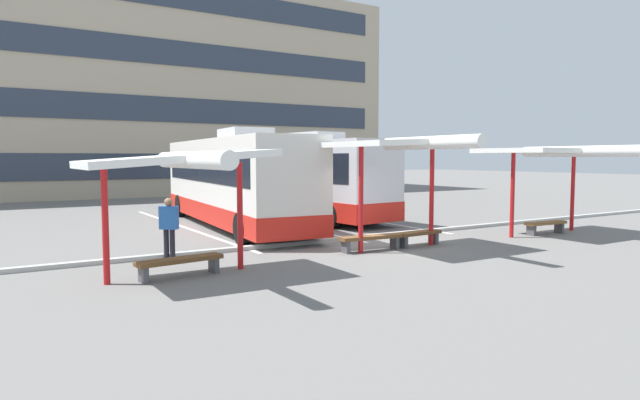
{
  "coord_description": "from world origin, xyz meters",
  "views": [
    {
      "loc": [
        -10.33,
        -13.63,
        2.7
      ],
      "look_at": [
        -0.09,
        2.92,
        1.19
      ],
      "focal_mm": 30.51,
      "sensor_mm": 36.0,
      "label": 1
    }
  ],
  "objects_px": {
    "waiting_shelter_0": "(179,162)",
    "bench_2": "(418,235)",
    "coach_bus_0": "(233,182)",
    "bench_0": "(180,262)",
    "coach_bus_1": "(297,179)",
    "bench_3": "(546,225)",
    "waiting_shelter_1": "(404,146)",
    "waiting_shelter_2": "(552,153)",
    "waiting_passenger_0": "(169,224)",
    "bench_1": "(371,239)"
  },
  "relations": [
    {
      "from": "waiting_shelter_0",
      "to": "bench_2",
      "type": "relative_size",
      "value": 2.66
    },
    {
      "from": "coach_bus_0",
      "to": "waiting_shelter_0",
      "type": "bearing_deg",
      "value": -119.89
    },
    {
      "from": "waiting_shelter_0",
      "to": "bench_0",
      "type": "distance_m",
      "value": 2.28
    },
    {
      "from": "coach_bus_1",
      "to": "bench_3",
      "type": "xyz_separation_m",
      "value": [
        4.89,
        -9.22,
        -1.43
      ]
    },
    {
      "from": "waiting_shelter_1",
      "to": "bench_2",
      "type": "distance_m",
      "value": 2.88
    },
    {
      "from": "waiting_shelter_0",
      "to": "waiting_shelter_1",
      "type": "bearing_deg",
      "value": 2.24
    },
    {
      "from": "waiting_shelter_0",
      "to": "waiting_shelter_1",
      "type": "relative_size",
      "value": 0.96
    },
    {
      "from": "waiting_shelter_2",
      "to": "bench_3",
      "type": "distance_m",
      "value": 2.55
    },
    {
      "from": "bench_3",
      "to": "waiting_passenger_0",
      "type": "distance_m",
      "value": 12.95
    },
    {
      "from": "coach_bus_1",
      "to": "waiting_shelter_0",
      "type": "relative_size",
      "value": 2.48
    },
    {
      "from": "coach_bus_0",
      "to": "bench_3",
      "type": "height_order",
      "value": "coach_bus_0"
    },
    {
      "from": "coach_bus_0",
      "to": "bench_3",
      "type": "xyz_separation_m",
      "value": [
        8.54,
        -7.89,
        -1.43
      ]
    },
    {
      "from": "coach_bus_1",
      "to": "waiting_shelter_2",
      "type": "bearing_deg",
      "value": -62.46
    },
    {
      "from": "waiting_shelter_1",
      "to": "bench_3",
      "type": "bearing_deg",
      "value": -0.82
    },
    {
      "from": "waiting_shelter_0",
      "to": "bench_3",
      "type": "relative_size",
      "value": 2.5
    },
    {
      "from": "bench_0",
      "to": "bench_1",
      "type": "height_order",
      "value": "same"
    },
    {
      "from": "coach_bus_0",
      "to": "waiting_shelter_1",
      "type": "bearing_deg",
      "value": -75.17
    },
    {
      "from": "bench_0",
      "to": "waiting_shelter_2",
      "type": "height_order",
      "value": "waiting_shelter_2"
    },
    {
      "from": "waiting_shelter_1",
      "to": "waiting_passenger_0",
      "type": "relative_size",
      "value": 2.81
    },
    {
      "from": "waiting_shelter_0",
      "to": "waiting_passenger_0",
      "type": "height_order",
      "value": "waiting_shelter_0"
    },
    {
      "from": "waiting_shelter_1",
      "to": "bench_3",
      "type": "height_order",
      "value": "waiting_shelter_1"
    },
    {
      "from": "waiting_shelter_1",
      "to": "waiting_shelter_2",
      "type": "relative_size",
      "value": 0.92
    },
    {
      "from": "bench_2",
      "to": "bench_3",
      "type": "height_order",
      "value": "same"
    },
    {
      "from": "bench_0",
      "to": "waiting_passenger_0",
      "type": "xyz_separation_m",
      "value": [
        0.43,
        2.29,
        0.61
      ]
    },
    {
      "from": "bench_2",
      "to": "waiting_shelter_2",
      "type": "distance_m",
      "value": 6.16
    },
    {
      "from": "coach_bus_1",
      "to": "bench_3",
      "type": "height_order",
      "value": "coach_bus_1"
    },
    {
      "from": "coach_bus_0",
      "to": "coach_bus_1",
      "type": "distance_m",
      "value": 3.88
    },
    {
      "from": "bench_0",
      "to": "bench_1",
      "type": "relative_size",
      "value": 1.02
    },
    {
      "from": "bench_0",
      "to": "bench_2",
      "type": "height_order",
      "value": "same"
    },
    {
      "from": "waiting_shelter_2",
      "to": "bench_0",
      "type": "bearing_deg",
      "value": 179.56
    },
    {
      "from": "coach_bus_1",
      "to": "bench_0",
      "type": "relative_size",
      "value": 5.41
    },
    {
      "from": "coach_bus_0",
      "to": "waiting_passenger_0",
      "type": "height_order",
      "value": "coach_bus_0"
    },
    {
      "from": "bench_3",
      "to": "waiting_passenger_0",
      "type": "xyz_separation_m",
      "value": [
        -12.74,
        2.22,
        0.61
      ]
    },
    {
      "from": "bench_0",
      "to": "waiting_shelter_2",
      "type": "bearing_deg",
      "value": -0.44
    },
    {
      "from": "waiting_shelter_2",
      "to": "bench_3",
      "type": "height_order",
      "value": "waiting_shelter_2"
    },
    {
      "from": "waiting_shelter_0",
      "to": "bench_1",
      "type": "bearing_deg",
      "value": 6.36
    },
    {
      "from": "coach_bus_0",
      "to": "bench_2",
      "type": "height_order",
      "value": "coach_bus_0"
    },
    {
      "from": "coach_bus_0",
      "to": "bench_3",
      "type": "bearing_deg",
      "value": -42.74
    },
    {
      "from": "waiting_shelter_1",
      "to": "bench_3",
      "type": "distance_m",
      "value": 7.02
    },
    {
      "from": "bench_2",
      "to": "bench_3",
      "type": "xyz_separation_m",
      "value": [
        5.57,
        -0.44,
        0.0
      ]
    },
    {
      "from": "coach_bus_0",
      "to": "waiting_passenger_0",
      "type": "xyz_separation_m",
      "value": [
        -4.2,
        -5.67,
        -0.82
      ]
    },
    {
      "from": "waiting_shelter_1",
      "to": "bench_1",
      "type": "relative_size",
      "value": 2.31
    },
    {
      "from": "bench_2",
      "to": "waiting_passenger_0",
      "type": "distance_m",
      "value": 7.41
    },
    {
      "from": "waiting_shelter_1",
      "to": "waiting_passenger_0",
      "type": "height_order",
      "value": "waiting_shelter_1"
    },
    {
      "from": "bench_1",
      "to": "bench_3",
      "type": "bearing_deg",
      "value": -3.71
    },
    {
      "from": "waiting_shelter_1",
      "to": "bench_2",
      "type": "relative_size",
      "value": 2.78
    },
    {
      "from": "bench_0",
      "to": "waiting_shelter_1",
      "type": "height_order",
      "value": "waiting_shelter_1"
    },
    {
      "from": "bench_2",
      "to": "bench_3",
      "type": "relative_size",
      "value": 0.94
    },
    {
      "from": "waiting_shelter_0",
      "to": "bench_1",
      "type": "height_order",
      "value": "waiting_shelter_0"
    },
    {
      "from": "coach_bus_0",
      "to": "bench_3",
      "type": "relative_size",
      "value": 6.99
    }
  ]
}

